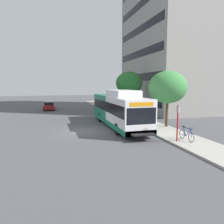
{
  "coord_description": "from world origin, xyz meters",
  "views": [
    {
      "loc": [
        -2.46,
        -18.66,
        4.13
      ],
      "look_at": [
        2.91,
        0.41,
        1.6
      ],
      "focal_mm": 34.05,
      "sensor_mm": 36.0,
      "label": 1
    }
  ],
  "objects_px": {
    "bus_stop_sign_pole": "(178,120)",
    "street_tree_near_stop": "(168,87)",
    "transit_bus": "(118,110)",
    "parked_car_far_lane": "(49,106)",
    "bicycle_parked": "(186,135)",
    "street_tree_mid_block": "(129,83)"
  },
  "relations": [
    {
      "from": "transit_bus",
      "to": "bus_stop_sign_pole",
      "type": "bearing_deg",
      "value": -72.42
    },
    {
      "from": "transit_bus",
      "to": "parked_car_far_lane",
      "type": "height_order",
      "value": "transit_bus"
    },
    {
      "from": "transit_bus",
      "to": "parked_car_far_lane",
      "type": "bearing_deg",
      "value": 112.02
    },
    {
      "from": "parked_car_far_lane",
      "to": "bus_stop_sign_pole",
      "type": "bearing_deg",
      "value": -69.26
    },
    {
      "from": "transit_bus",
      "to": "bicycle_parked",
      "type": "height_order",
      "value": "transit_bus"
    },
    {
      "from": "bus_stop_sign_pole",
      "to": "street_tree_near_stop",
      "type": "height_order",
      "value": "street_tree_near_stop"
    },
    {
      "from": "transit_bus",
      "to": "bicycle_parked",
      "type": "xyz_separation_m",
      "value": [
        3.01,
        -6.97,
        -1.14
      ]
    },
    {
      "from": "bus_stop_sign_pole",
      "to": "street_tree_mid_block",
      "type": "height_order",
      "value": "street_tree_mid_block"
    },
    {
      "from": "street_tree_near_stop",
      "to": "bicycle_parked",
      "type": "bearing_deg",
      "value": -104.32
    },
    {
      "from": "bus_stop_sign_pole",
      "to": "street_tree_near_stop",
      "type": "relative_size",
      "value": 0.49
    },
    {
      "from": "bicycle_parked",
      "to": "parked_car_far_lane",
      "type": "relative_size",
      "value": 0.39
    },
    {
      "from": "bicycle_parked",
      "to": "parked_car_far_lane",
      "type": "xyz_separation_m",
      "value": [
        -9.85,
        23.88,
        0.1
      ]
    },
    {
      "from": "bus_stop_sign_pole",
      "to": "bicycle_parked",
      "type": "xyz_separation_m",
      "value": [
        0.79,
        0.01,
        -1.09
      ]
    },
    {
      "from": "bus_stop_sign_pole",
      "to": "bicycle_parked",
      "type": "height_order",
      "value": "bus_stop_sign_pole"
    },
    {
      "from": "transit_bus",
      "to": "bicycle_parked",
      "type": "distance_m",
      "value": 7.67
    },
    {
      "from": "street_tree_near_stop",
      "to": "street_tree_mid_block",
      "type": "distance_m",
      "value": 9.46
    },
    {
      "from": "parked_car_far_lane",
      "to": "bicycle_parked",
      "type": "bearing_deg",
      "value": -67.6
    },
    {
      "from": "bicycle_parked",
      "to": "parked_car_far_lane",
      "type": "height_order",
      "value": "parked_car_far_lane"
    },
    {
      "from": "street_tree_mid_block",
      "to": "parked_car_far_lane",
      "type": "relative_size",
      "value": 1.29
    },
    {
      "from": "bicycle_parked",
      "to": "transit_bus",
      "type": "bearing_deg",
      "value": 113.33
    },
    {
      "from": "bus_stop_sign_pole",
      "to": "bicycle_parked",
      "type": "relative_size",
      "value": 1.48
    },
    {
      "from": "bus_stop_sign_pole",
      "to": "parked_car_far_lane",
      "type": "height_order",
      "value": "bus_stop_sign_pole"
    }
  ]
}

